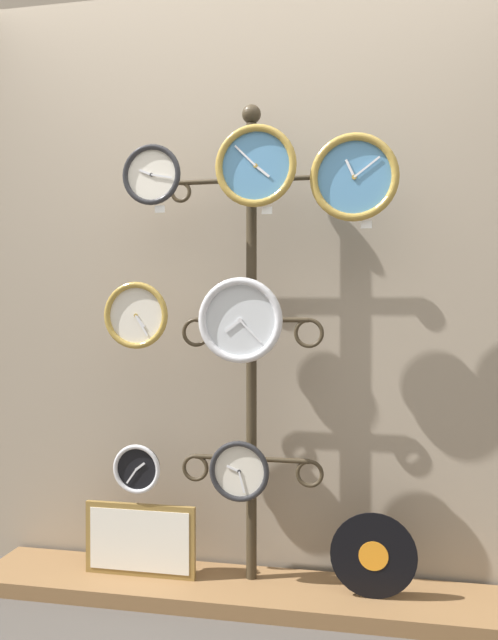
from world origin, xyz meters
The scene contains 15 objects.
shop_wall centered at (0.00, 0.57, 1.40)m, with size 4.40×0.04×2.80m.
low_shelf centered at (0.00, 0.35, 0.03)m, with size 2.20×0.36×0.06m.
display_stand centered at (0.00, 0.41, 0.76)m, with size 0.67×0.32×1.95m.
clock_top_left centered at (-0.38, 0.30, 1.66)m, with size 0.24×0.04×0.24m.
clock_top_center centered at (0.04, 0.29, 1.68)m, with size 0.31×0.04×0.31m.
clock_top_right centered at (0.41, 0.32, 1.62)m, with size 0.33×0.04×0.33m.
clock_middle_left centered at (-0.45, 0.33, 1.11)m, with size 0.27×0.04×0.27m.
clock_middle_center centered at (-0.02, 0.29, 1.09)m, with size 0.33×0.04×0.33m.
clock_bottom_left centered at (-0.45, 0.33, 0.50)m, with size 0.20×0.04×0.20m.
clock_bottom_center centered at (-0.03, 0.33, 0.51)m, with size 0.24×0.04×0.24m.
vinyl_record centered at (0.48, 0.32, 0.22)m, with size 0.32×0.01×0.32m.
picture_frame centered at (-0.45, 0.34, 0.21)m, with size 0.46×0.02×0.29m.
price_tag_upper centered at (-0.34, 0.30, 1.53)m, with size 0.04×0.00×0.03m.
price_tag_mid centered at (0.08, 0.29, 1.51)m, with size 0.04×0.00×0.03m.
price_tag_lower centered at (0.45, 0.32, 1.45)m, with size 0.04×0.00×0.03m.
Camera 1 is at (0.47, -2.02, 1.13)m, focal length 35.00 mm.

